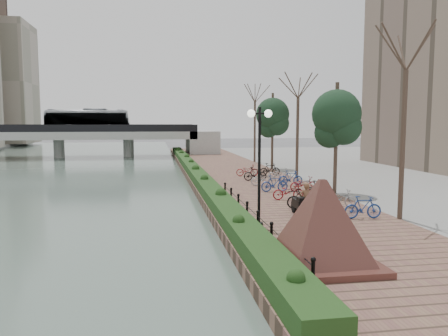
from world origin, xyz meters
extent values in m
plane|color=#59595B|center=(0.00, 0.00, 0.00)|extent=(220.00, 220.00, 0.00)
cube|color=#4F6358|center=(-15.00, 25.00, 0.01)|extent=(30.00, 130.00, 0.02)
cube|color=brown|center=(4.00, 17.50, 0.25)|extent=(8.00, 75.00, 0.50)
cube|color=gray|center=(20.00, 17.50, 0.25)|extent=(24.00, 75.00, 0.50)
cube|color=#1F3D16|center=(0.60, 20.00, 0.80)|extent=(1.10, 56.00, 0.60)
cylinder|color=black|center=(1.40, -5.00, 0.85)|extent=(0.10, 0.10, 0.70)
cylinder|color=black|center=(1.40, -3.00, 0.85)|extent=(0.10, 0.10, 0.70)
cylinder|color=black|center=(1.40, -1.00, 0.85)|extent=(0.10, 0.10, 0.70)
cylinder|color=black|center=(1.40, 1.00, 0.85)|extent=(0.10, 0.10, 0.70)
cylinder|color=black|center=(1.40, 3.00, 0.85)|extent=(0.10, 0.10, 0.70)
cylinder|color=black|center=(1.40, 5.00, 0.85)|extent=(0.10, 0.10, 0.70)
cylinder|color=black|center=(1.40, 7.00, 0.85)|extent=(0.10, 0.10, 0.70)
cylinder|color=black|center=(1.40, 9.00, 0.85)|extent=(0.10, 0.10, 0.70)
cube|color=#4B2520|center=(2.27, -3.32, 0.59)|extent=(3.08, 3.08, 0.18)
pyramid|color=#4B2520|center=(2.27, -3.32, 1.86)|extent=(4.87, 4.87, 2.35)
cylinder|color=black|center=(1.64, 1.83, 2.90)|extent=(0.12, 0.12, 4.79)
cylinder|color=black|center=(1.64, 1.83, 5.04)|extent=(0.70, 0.06, 0.06)
sphere|color=white|center=(1.29, 1.83, 5.04)|extent=(0.32, 0.32, 0.32)
sphere|color=white|center=(1.99, 1.83, 5.04)|extent=(0.32, 0.32, 0.32)
imported|color=brown|center=(4.00, 2.83, 1.28)|extent=(0.63, 0.48, 1.56)
imported|color=#98999D|center=(4.60, 2.16, 0.95)|extent=(0.60, 1.71, 0.90)
imported|color=black|center=(4.60, 4.76, 1.00)|extent=(0.47, 1.66, 1.00)
imported|color=maroon|center=(4.60, 7.36, 0.95)|extent=(0.60, 1.71, 0.90)
imported|color=navy|center=(4.60, 9.96, 1.00)|extent=(0.47, 1.66, 1.00)
imported|color=#98999D|center=(4.60, 12.56, 0.95)|extent=(0.60, 1.71, 0.90)
imported|color=black|center=(4.60, 15.16, 1.00)|extent=(0.47, 1.66, 1.00)
imported|color=maroon|center=(4.60, 17.76, 0.95)|extent=(0.60, 1.72, 0.90)
imported|color=navy|center=(6.40, 2.16, 1.00)|extent=(0.47, 1.66, 1.00)
imported|color=#98999D|center=(6.40, 4.76, 0.95)|extent=(0.60, 1.71, 0.90)
imported|color=black|center=(6.40, 7.36, 1.00)|extent=(0.47, 1.66, 1.00)
imported|color=maroon|center=(6.40, 9.96, 0.95)|extent=(0.60, 1.71, 0.90)
imported|color=navy|center=(6.40, 12.56, 1.00)|extent=(0.47, 1.66, 1.00)
imported|color=#98999D|center=(6.40, 15.16, 0.95)|extent=(0.60, 1.72, 0.90)
imported|color=black|center=(6.40, 17.76, 1.00)|extent=(0.47, 1.66, 1.00)
cube|color=#9E9D98|center=(-15.00, 45.00, 3.00)|extent=(36.00, 8.00, 1.00)
cube|color=black|center=(-15.00, 41.10, 3.95)|extent=(36.00, 0.15, 0.90)
cube|color=black|center=(-15.00, 48.90, 3.95)|extent=(36.00, 0.15, 0.90)
cylinder|color=#9E9D98|center=(-15.00, 45.00, 1.25)|extent=(1.40, 1.40, 2.50)
cylinder|color=#9E9D98|center=(-6.00, 45.00, 1.25)|extent=(1.40, 1.40, 2.50)
imported|color=silver|center=(-11.21, 45.00, 5.00)|extent=(2.52, 10.77, 3.00)
cube|color=#ACA08F|center=(-33.00, 80.00, 12.50)|extent=(12.00, 12.00, 24.00)
camera|label=1|loc=(-2.54, -15.28, 4.69)|focal=35.00mm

